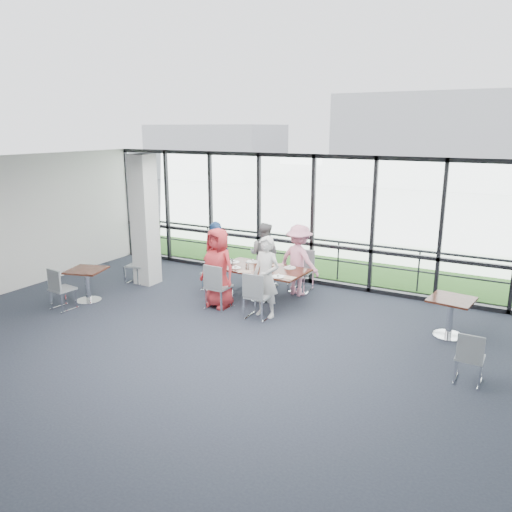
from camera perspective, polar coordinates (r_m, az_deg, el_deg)
The scene contains 39 objects.
floor at distance 8.63m, azimuth -7.03°, elevation -11.90°, with size 12.00×10.00×0.02m, color #212633.
ceiling at distance 7.76m, azimuth -7.77°, elevation 9.85°, with size 12.00×10.00×0.04m, color white.
curtain_wall_back at distance 12.32m, azimuth 6.48°, elevation 4.08°, with size 12.00×0.10×3.20m, color white.
structural_column at distance 12.54m, azimuth -12.61°, elevation 4.00°, with size 0.50×0.50×3.20m, color silver.
apron at distance 17.28m, azimuth 12.73°, elevation 1.34°, with size 80.00×70.00×0.02m, color gray.
grass_strip at distance 15.42m, azimuth 10.62°, elevation -0.02°, with size 80.00×5.00×0.01m, color #2A501A.
hangar_aux at distance 41.05m, azimuth -4.60°, elevation 11.94°, with size 10.00×6.00×4.00m, color silver.
guard_rail at distance 13.11m, azimuth 7.36°, elevation -0.25°, with size 0.06×0.06×12.00m, color #2D2D33.
main_table at distance 11.20m, azimuth 0.74°, elevation -1.99°, with size 2.05×1.22×0.75m.
side_table_left at distance 11.75m, azimuth -18.79°, elevation -2.08°, with size 0.94×0.94×0.75m.
side_table_right at distance 9.95m, azimuth 21.40°, elevation -5.28°, with size 0.85×0.85×0.75m.
diner_near_left at distance 10.78m, azimuth -4.36°, elevation -1.35°, with size 0.85×0.56×1.75m, color red.
diner_near_right at distance 10.20m, azimuth 1.17°, elevation -2.41°, with size 0.62×0.45×1.69m, color silver.
diner_far_left at distance 12.17m, azimuth 0.91°, elevation 0.15°, with size 0.77×0.48×1.59m, color slate.
diner_far_right at distance 11.56m, azimuth 4.93°, elevation -0.48°, with size 1.08×0.56×1.67m, color pink.
diner_end at distance 11.90m, azimuth -4.48°, elevation -0.01°, with size 0.98×0.54×1.68m, color #3563A6.
chair_main_nl at distance 10.76m, azimuth -4.31°, elevation -3.52°, with size 0.48×0.48×0.98m, color gray, non-canonical shape.
chair_main_nr at distance 10.19m, azimuth 0.29°, elevation -4.59°, with size 0.47×0.47×0.96m, color gray, non-canonical shape.
chair_main_fl at distance 12.31m, azimuth 1.02°, elevation -1.28°, with size 0.45×0.45×0.93m, color gray, non-canonical shape.
chair_main_fr at distance 11.88m, azimuth 5.15°, elevation -1.85°, with size 0.47×0.47×0.96m, color gray, non-canonical shape.
chair_main_end at distance 12.03m, azimuth -5.11°, elevation -1.89°, with size 0.42×0.42×0.85m, color gray, non-canonical shape.
chair_spare_la at distance 11.47m, azimuth -21.24°, elevation -3.53°, with size 0.44×0.44×0.91m, color gray, non-canonical shape.
chair_spare_lb at distance 12.88m, azimuth -13.42°, elevation -1.04°, with size 0.44×0.44×0.90m, color gray, non-canonical shape.
chair_spare_r at distance 8.41m, azimuth 23.25°, elevation -10.61°, with size 0.40×0.40×0.82m, color gray, non-canonical shape.
plate_nl at distance 11.19m, azimuth -2.34°, elevation -1.35°, with size 0.23×0.23×0.01m, color white.
plate_nr at distance 10.53m, azimuth 2.54°, elevation -2.37°, with size 0.28×0.28×0.01m, color white.
plate_fl at distance 11.68m, azimuth -0.39°, elevation -0.65°, with size 0.28×0.28×0.01m, color white.
plate_fr at distance 11.21m, azimuth 3.88°, elevation -1.33°, with size 0.27×0.27×0.01m, color white.
plate_end at distance 11.65m, azimuth -2.54°, elevation -0.71°, with size 0.26×0.26×0.01m, color white.
tumbler_a at distance 11.09m, azimuth -1.03°, elevation -1.12°, with size 0.07×0.07×0.15m, color white.
tumbler_b at distance 10.78m, azimuth 1.65°, elevation -1.62°, with size 0.07×0.07×0.14m, color white.
tumbler_c at distance 11.29m, azimuth 1.55°, elevation -0.85°, with size 0.07×0.07×0.15m, color white.
tumbler_d at distance 11.43m, azimuth -2.85°, elevation -0.67°, with size 0.07×0.07×0.14m, color white.
menu_a at distance 10.91m, azimuth -1.28°, elevation -1.78°, with size 0.29×0.20×0.00m, color silver.
menu_b at distance 10.51m, azimuth 3.64°, elevation -2.45°, with size 0.32×0.22×0.00m, color silver.
menu_c at distance 11.45m, azimuth 2.47°, elevation -1.01°, with size 0.28×0.20×0.00m, color silver.
condiment_caddy at distance 11.17m, azimuth 0.79°, elevation -1.30°, with size 0.10×0.07×0.04m, color black.
ketchup_bottle at distance 11.12m, azimuth 1.10°, elevation -0.99°, with size 0.06×0.06×0.18m, color #9B0E0E.
green_bottle at distance 11.13m, azimuth 1.07°, elevation -0.93°, with size 0.05×0.05×0.20m, color #16742B.
Camera 1 is at (4.62, -6.21, 3.81)m, focal length 35.00 mm.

